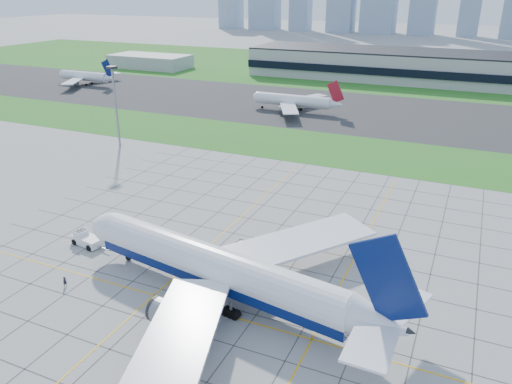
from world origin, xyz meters
TOP-DOWN VIEW (x-y plane):
  - ground at (0.00, 0.00)m, footprint 1400.00×1400.00m
  - grass_median at (0.00, 90.00)m, footprint 700.00×35.00m
  - asphalt_taxiway at (0.00, 145.00)m, footprint 700.00×75.00m
  - grass_far at (0.00, 255.00)m, footprint 700.00×145.00m
  - apron_markings at (0.43, 11.09)m, footprint 120.00×130.00m
  - terminal at (40.00, 229.87)m, footprint 260.00×43.00m
  - service_block at (-160.00, 210.00)m, footprint 50.00×25.00m
  - light_mast at (-70.00, 65.00)m, footprint 2.50×2.50m
  - airliner at (0.33, 2.17)m, footprint 62.91×63.24m
  - pushback_tug at (-33.01, 7.51)m, footprint 9.95×4.35m
  - crew_near at (-25.78, -6.00)m, footprint 0.67×0.79m
  - distant_jet_0 at (-156.01, 146.20)m, footprint 33.88×42.66m
  - distant_jet_1 at (-34.37, 134.16)m, footprint 37.29×42.66m

SIDE VIEW (x-z plane):
  - ground at x=0.00m, z-range 0.00..0.00m
  - apron_markings at x=0.43m, z-range 0.00..0.03m
  - grass_median at x=0.00m, z-range 0.00..0.04m
  - grass_far at x=0.00m, z-range 0.00..0.04m
  - asphalt_taxiway at x=0.00m, z-range 0.01..0.05m
  - crew_near at x=-25.78m, z-range 0.00..1.85m
  - pushback_tug at x=-33.01m, z-range -0.15..2.58m
  - service_block at x=-160.00m, z-range 0.00..8.00m
  - distant_jet_0 at x=-156.01m, z-range -2.55..11.52m
  - distant_jet_1 at x=-34.37m, z-range -2.55..11.52m
  - airliner at x=0.33m, z-range -4.51..15.40m
  - terminal at x=40.00m, z-range -0.01..15.79m
  - light_mast at x=-70.00m, z-range 3.38..28.98m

